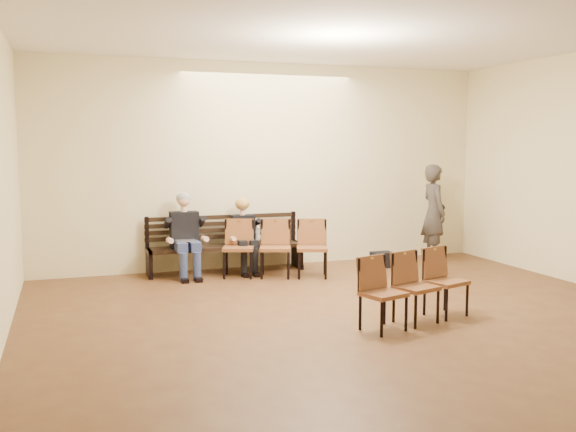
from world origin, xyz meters
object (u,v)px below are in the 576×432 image
object	(u,v)px
passerby	(434,205)
chair_row_back	(416,288)
bag	(382,260)
chair_row_front	(275,248)
seated_man	(185,235)
laptop	(186,243)
bench	(226,259)
seated_woman	(244,239)
water_bottle	(258,240)

from	to	relation	value
passerby	chair_row_back	bearing A→B (deg)	151.95
chair_row_back	bag	bearing A→B (deg)	52.03
chair_row_front	chair_row_back	size ratio (longest dim) A/B	1.09
seated_man	laptop	distance (m)	0.17
chair_row_back	chair_row_front	bearing A→B (deg)	86.83
seated_man	laptop	bearing A→B (deg)	-96.89
bench	chair_row_back	xyz separation A→B (m)	(1.41, -3.72, 0.20)
bag	seated_woman	bearing A→B (deg)	171.21
seated_woman	chair_row_front	size ratio (longest dim) A/B	0.66
seated_woman	water_bottle	world-z (taller)	seated_woman
bench	laptop	world-z (taller)	laptop
bench	laptop	size ratio (longest dim) A/B	8.41
bench	bag	size ratio (longest dim) A/B	7.16
seated_woman	bag	size ratio (longest dim) A/B	3.03
seated_man	chair_row_front	bearing A→B (deg)	-21.56
seated_woman	water_bottle	xyz separation A→B (m)	(0.17, -0.24, 0.02)
seated_woman	laptop	distance (m)	1.00
water_bottle	chair_row_front	size ratio (longest dim) A/B	0.15
bag	passerby	distance (m)	1.51
seated_man	chair_row_front	distance (m)	1.46
chair_row_front	chair_row_back	bearing A→B (deg)	-56.27
bench	seated_woman	size ratio (longest dim) A/B	2.36
seated_man	water_bottle	world-z (taller)	seated_man
seated_woman	chair_row_back	world-z (taller)	seated_woman
laptop	passerby	bearing A→B (deg)	0.25
laptop	water_bottle	size ratio (longest dim) A/B	1.28
seated_woman	water_bottle	distance (m)	0.29
chair_row_back	water_bottle	bearing A→B (deg)	88.83
seated_man	water_bottle	xyz separation A→B (m)	(1.14, -0.24, -0.10)
passerby	chair_row_front	size ratio (longest dim) A/B	1.21
laptop	chair_row_front	distance (m)	1.42
laptop	chair_row_front	bearing A→B (deg)	-16.95
passerby	chair_row_back	xyz separation A→B (m)	(-2.43, -3.53, -0.58)
seated_man	laptop	size ratio (longest dim) A/B	4.32
seated_woman	bag	distance (m)	2.43
seated_man	chair_row_front	world-z (taller)	seated_man
water_bottle	passerby	distance (m)	3.42
bag	passerby	size ratio (longest dim) A/B	0.18
laptop	passerby	world-z (taller)	passerby
bench	seated_woman	bearing A→B (deg)	-22.84
bag	chair_row_front	bearing A→B (deg)	-175.28
water_bottle	seated_woman	bearing A→B (deg)	125.19
seated_man	bag	size ratio (longest dim) A/B	3.67
water_bottle	bag	world-z (taller)	water_bottle
seated_man	chair_row_back	world-z (taller)	seated_man
seated_woman	laptop	xyz separation A→B (m)	(-0.99, -0.13, 0.01)
bag	chair_row_front	distance (m)	2.03
seated_man	passerby	size ratio (longest dim) A/B	0.66
passerby	seated_woman	bearing A→B (deg)	95.41
bench	chair_row_back	bearing A→B (deg)	-69.25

